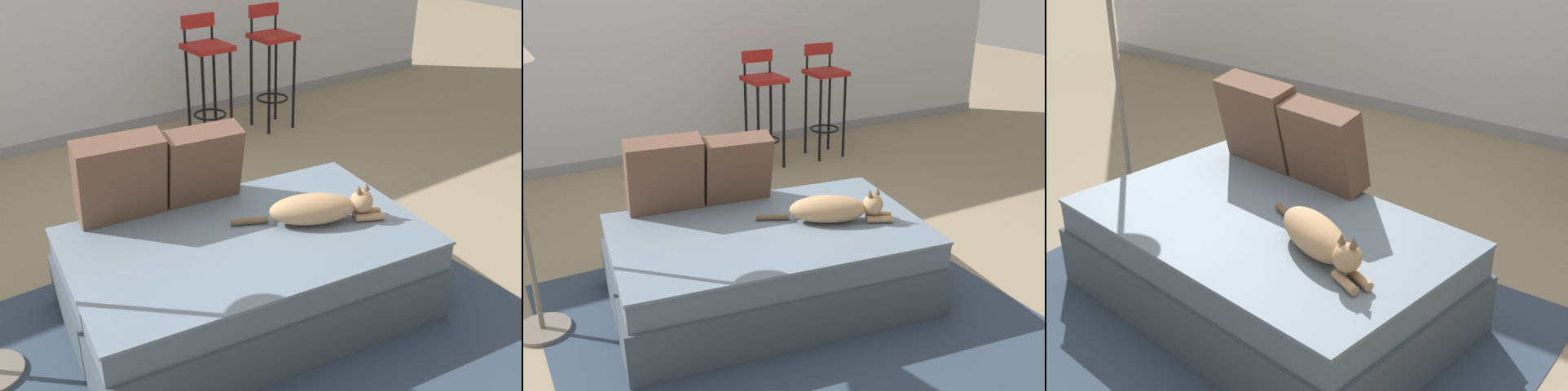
% 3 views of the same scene
% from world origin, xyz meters
% --- Properties ---
extents(ground_plane, '(16.00, 16.00, 0.00)m').
position_xyz_m(ground_plane, '(0.00, 0.00, 0.00)').
color(ground_plane, gray).
rests_on(ground_plane, ground).
extents(wall_baseboard_trim, '(8.00, 0.02, 0.09)m').
position_xyz_m(wall_baseboard_trim, '(0.00, 2.20, 0.04)').
color(wall_baseboard_trim, gray).
rests_on(wall_baseboard_trim, ground).
extents(area_rug, '(2.37, 2.13, 0.01)m').
position_xyz_m(area_rug, '(0.00, -0.70, 0.00)').
color(area_rug, '#334256').
rests_on(area_rug, ground).
extents(couch, '(1.79, 1.24, 0.43)m').
position_xyz_m(couch, '(0.00, -0.40, 0.22)').
color(couch, '#44505B').
rests_on(couch, ground).
extents(throw_pillow_corner, '(0.44, 0.28, 0.44)m').
position_xyz_m(throw_pillow_corner, '(-0.40, 0.07, 0.65)').
color(throw_pillow_corner, brown).
rests_on(throw_pillow_corner, couch).
extents(throw_pillow_middle, '(0.41, 0.27, 0.41)m').
position_xyz_m(throw_pillow_middle, '(0.01, 0.02, 0.63)').
color(throw_pillow_middle, brown).
rests_on(throw_pillow_middle, couch).
extents(cat, '(0.68, 0.41, 0.19)m').
position_xyz_m(cat, '(0.35, -0.50, 0.50)').
color(cat, tan).
rests_on(cat, couch).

